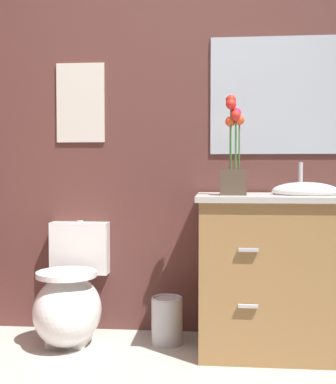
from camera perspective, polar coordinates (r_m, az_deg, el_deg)
The scene contains 7 objects.
wall_back at distance 3.23m, azimuth 4.66°, elevation 6.78°, with size 3.97×0.05×2.50m, color brown.
toilet at distance 3.14m, azimuth -10.66°, elevation -11.63°, with size 0.38×0.59×0.69m.
vanity_cabinet at distance 2.98m, azimuth 12.38°, elevation -8.44°, with size 0.94×0.56×1.05m.
flower_vase at distance 2.85m, azimuth 7.12°, elevation 3.25°, with size 0.14×0.14×0.54m.
trash_bin at distance 3.10m, azimuth -0.11°, elevation -13.80°, with size 0.18×0.18×0.27m.
wall_poster at distance 3.33m, azimuth -9.53°, elevation 9.57°, with size 0.30×0.01×0.49m, color silver.
wall_mirror at distance 3.24m, azimuth 11.86°, elevation 10.28°, with size 0.80×0.01×0.70m, color #B2BCC6.
Camera 1 is at (0.24, -1.66, 1.01)m, focal length 48.90 mm.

